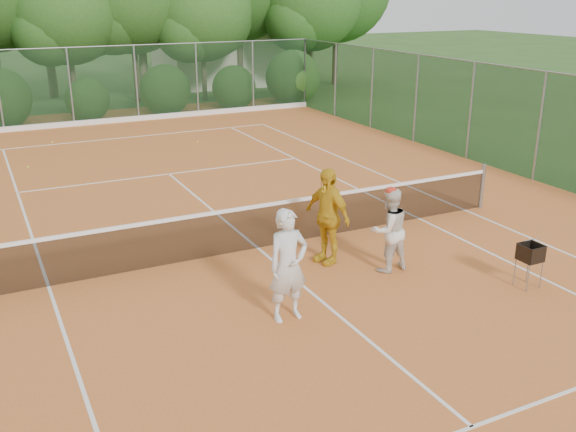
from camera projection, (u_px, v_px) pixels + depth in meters
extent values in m
plane|color=#294C1B|center=(259.00, 250.00, 13.21)|extent=(120.00, 120.00, 0.00)
cube|color=#C86D2E|center=(259.00, 249.00, 13.21)|extent=(18.00, 36.00, 0.02)
cube|color=beige|center=(231.00, 57.00, 36.77)|extent=(8.00, 5.00, 3.00)
cylinder|color=gray|center=(482.00, 186.00, 15.52)|extent=(0.10, 0.10, 1.10)
cube|color=black|center=(258.00, 228.00, 13.05)|extent=(11.87, 0.03, 0.86)
cube|color=white|center=(258.00, 206.00, 12.90)|extent=(11.87, 0.04, 0.07)
imported|color=silver|center=(288.00, 265.00, 10.10)|extent=(0.69, 0.47, 1.86)
imported|color=silver|center=(389.00, 230.00, 11.94)|extent=(0.80, 0.63, 1.61)
ellipsoid|color=red|center=(391.00, 191.00, 11.69)|extent=(0.22, 0.22, 0.14)
imported|color=gold|center=(327.00, 216.00, 12.28)|extent=(0.74, 1.19, 1.89)
cylinder|color=gray|center=(528.00, 278.00, 11.24)|extent=(0.02, 0.02, 0.51)
cylinder|color=gray|center=(528.00, 268.00, 11.64)|extent=(0.02, 0.02, 0.51)
cube|color=black|center=(531.00, 252.00, 11.30)|extent=(0.35, 0.35, 0.30)
sphere|color=#D2F037|center=(28.00, 167.00, 19.22)|extent=(0.07, 0.07, 0.07)
sphere|color=gold|center=(52.00, 142.00, 22.43)|extent=(0.07, 0.07, 0.07)
sphere|color=yellow|center=(198.00, 142.00, 22.44)|extent=(0.07, 0.07, 0.07)
cube|color=white|center=(125.00, 138.00, 23.24)|extent=(11.03, 0.06, 0.01)
cube|color=white|center=(466.00, 210.00, 15.51)|extent=(0.06, 23.77, 0.01)
cube|color=white|center=(49.00, 287.00, 11.47)|extent=(0.06, 23.77, 0.01)
cube|color=white|center=(420.00, 219.00, 14.93)|extent=(0.06, 23.77, 0.01)
cube|color=white|center=(169.00, 174.00, 18.61)|extent=(8.23, 0.06, 0.01)
cube|color=white|center=(472.00, 427.00, 7.80)|extent=(8.23, 0.06, 0.01)
cube|color=white|center=(259.00, 249.00, 13.20)|extent=(0.06, 12.80, 0.01)
cube|color=#19381E|center=(104.00, 85.00, 25.38)|extent=(18.00, 0.02, 3.00)
cylinder|color=gray|center=(305.00, 73.00, 29.16)|extent=(0.07, 0.07, 3.00)
cylinder|color=gray|center=(305.00, 73.00, 29.16)|extent=(0.07, 0.07, 3.00)
cylinder|color=brown|center=(72.00, 68.00, 28.89)|extent=(0.24, 0.24, 3.50)
sphere|color=#28511B|center=(66.00, 8.00, 28.03)|extent=(4.90, 4.90, 4.90)
cylinder|color=brown|center=(135.00, 58.00, 30.48)|extent=(0.28, 0.28, 4.10)
cylinder|color=brown|center=(204.00, 65.00, 30.84)|extent=(0.23, 0.23, 3.40)
sphere|color=#28511B|center=(201.00, 10.00, 30.01)|extent=(4.76, 4.76, 4.76)
cylinder|color=brown|center=(240.00, 45.00, 34.18)|extent=(0.32, 0.32, 4.65)
cylinder|color=brown|center=(309.00, 55.00, 33.64)|extent=(0.26, 0.26, 3.80)
cylinder|color=brown|center=(335.00, 46.00, 35.96)|extent=(0.29, 0.29, 4.25)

